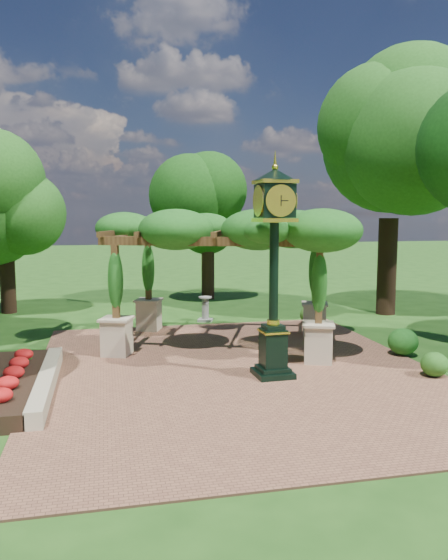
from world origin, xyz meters
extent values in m
plane|color=#1E4714|center=(0.00, 0.00, 0.00)|extent=(120.00, 120.00, 0.00)
cube|color=brown|center=(0.00, 1.00, 0.02)|extent=(10.00, 12.00, 0.04)
cube|color=#C6B793|center=(-4.60, 0.50, 0.20)|extent=(0.35, 5.00, 0.40)
cube|color=red|center=(-5.50, 0.50, 0.18)|extent=(1.50, 5.00, 0.36)
cube|color=black|center=(0.77, 0.37, 0.11)|extent=(0.94, 0.94, 0.14)
cube|color=black|center=(0.77, 0.37, 0.72)|extent=(0.59, 0.59, 1.02)
cube|color=yellow|center=(0.77, 0.37, 1.17)|extent=(0.66, 0.66, 0.05)
cylinder|color=black|center=(0.77, 0.37, 2.64)|extent=(0.24, 0.24, 2.60)
cube|color=black|center=(0.77, 0.37, 4.33)|extent=(0.83, 0.83, 0.79)
cylinder|color=beige|center=(0.79, -0.03, 4.33)|extent=(0.68, 0.06, 0.68)
cone|color=black|center=(0.77, 0.37, 4.95)|extent=(1.06, 1.06, 0.28)
sphere|color=yellow|center=(0.77, 0.37, 5.12)|extent=(0.16, 0.16, 0.16)
cube|color=beige|center=(-2.94, 3.27, 0.55)|extent=(0.94, 0.94, 1.01)
cube|color=brown|center=(-2.94, 3.27, 2.15)|extent=(0.23, 0.23, 2.08)
cube|color=beige|center=(2.34, 1.34, 0.55)|extent=(0.94, 0.94, 1.01)
cube|color=brown|center=(2.34, 1.34, 2.15)|extent=(0.23, 0.23, 2.08)
cube|color=beige|center=(-1.78, 6.45, 0.55)|extent=(0.94, 0.94, 1.01)
cube|color=brown|center=(-1.78, 6.45, 2.15)|extent=(0.23, 0.23, 2.08)
cube|color=beige|center=(3.51, 4.51, 0.55)|extent=(0.94, 0.94, 1.01)
cube|color=brown|center=(3.51, 4.51, 2.15)|extent=(0.23, 0.23, 2.08)
cube|color=brown|center=(-0.30, 2.31, 3.28)|extent=(6.19, 2.40, 0.25)
cube|color=brown|center=(0.86, 5.48, 3.28)|extent=(6.19, 2.40, 0.25)
ellipsoid|color=#1C5518|center=(0.28, 3.89, 3.59)|extent=(7.53, 6.06, 1.13)
cube|color=gray|center=(0.43, 7.72, 0.05)|extent=(0.67, 0.67, 0.09)
cylinder|color=gray|center=(0.43, 7.72, 0.47)|extent=(0.34, 0.34, 0.85)
cylinder|color=gray|center=(0.43, 7.72, 0.91)|extent=(0.63, 0.63, 0.05)
ellipsoid|color=#255A19|center=(4.66, -0.52, 0.34)|extent=(0.67, 0.67, 0.60)
ellipsoid|color=#1D5919|center=(5.00, 1.52, 0.42)|extent=(0.94, 0.94, 0.76)
ellipsoid|color=#2C5819|center=(4.05, 6.30, 0.36)|extent=(0.74, 0.74, 0.65)
cylinder|color=black|center=(-7.09, 11.16, 1.29)|extent=(0.61, 0.61, 2.58)
ellipsoid|color=#205016|center=(-7.09, 11.16, 4.62)|extent=(4.11, 4.11, 4.07)
cylinder|color=#321F14|center=(1.55, 13.05, 1.28)|extent=(0.61, 0.61, 2.56)
ellipsoid|color=#143F0F|center=(1.55, 13.05, 4.58)|extent=(3.79, 3.79, 4.04)
cylinder|color=black|center=(7.83, 7.65, 1.93)|extent=(0.75, 0.75, 3.86)
ellipsoid|color=#205217|center=(7.83, 7.65, 6.90)|extent=(5.31, 5.31, 6.09)
camera|label=1|loc=(-3.23, -12.18, 4.03)|focal=35.00mm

